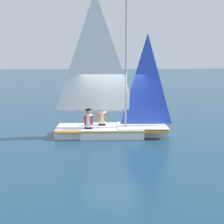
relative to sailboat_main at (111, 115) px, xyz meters
The scene contains 4 objects.
ground_plane 0.86m from the sailboat_main, 81.87° to the left, with size 260.00×260.00×0.00m, color navy.
sailboat_main is the anchor object (origin of this frame).
sailor_helm 0.51m from the sailboat_main, 134.43° to the right, with size 0.34×0.37×1.16m.
sailor_crew 0.99m from the sailboat_main, 77.13° to the right, with size 0.34×0.37×1.16m.
Camera 1 is at (11.08, -1.84, 2.94)m, focal length 45.00 mm.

